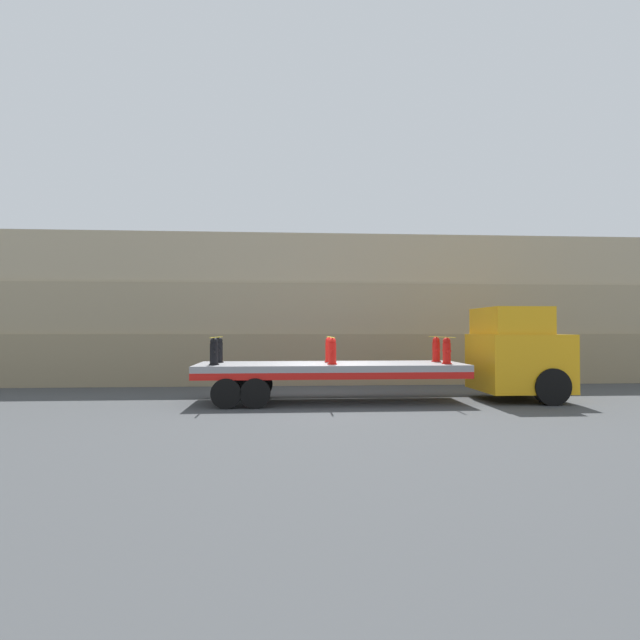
% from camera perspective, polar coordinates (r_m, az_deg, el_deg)
% --- Properties ---
extents(ground_plane, '(120.00, 120.00, 0.00)m').
position_cam_1_polar(ground_plane, '(15.86, 1.22, -9.34)').
color(ground_plane, '#3F4244').
extents(rock_cliff, '(60.00, 3.30, 6.28)m').
position_cam_1_polar(rock_cliff, '(21.90, -0.23, 1.15)').
color(rock_cliff, gray).
rests_on(rock_cliff, ground_plane).
extents(truck_cab, '(2.62, 2.65, 2.98)m').
position_cam_1_polar(truck_cab, '(17.37, 21.88, -3.59)').
color(truck_cab, orange).
rests_on(truck_cab, ground_plane).
extents(flatbed_trailer, '(8.30, 2.56, 1.21)m').
position_cam_1_polar(flatbed_trailer, '(15.71, -0.51, -5.80)').
color(flatbed_trailer, gray).
rests_on(flatbed_trailer, ground_plane).
extents(fire_hydrant_black_near_0, '(0.31, 0.54, 0.82)m').
position_cam_1_polar(fire_hydrant_black_near_0, '(15.26, -12.02, -3.57)').
color(fire_hydrant_black_near_0, black).
rests_on(fire_hydrant_black_near_0, flatbed_trailer).
extents(fire_hydrant_black_far_0, '(0.31, 0.54, 0.82)m').
position_cam_1_polar(fire_hydrant_black_far_0, '(16.33, -11.49, -3.41)').
color(fire_hydrant_black_far_0, black).
rests_on(fire_hydrant_black_far_0, flatbed_trailer).
extents(fire_hydrant_red_near_1, '(0.31, 0.54, 0.82)m').
position_cam_1_polar(fire_hydrant_red_near_1, '(15.17, 1.40, -3.61)').
color(fire_hydrant_red_near_1, red).
rests_on(fire_hydrant_red_near_1, flatbed_trailer).
extents(fire_hydrant_red_far_1, '(0.31, 0.54, 0.82)m').
position_cam_1_polar(fire_hydrant_red_far_1, '(16.24, 1.05, -3.45)').
color(fire_hydrant_red_far_1, red).
rests_on(fire_hydrant_red_far_1, flatbed_trailer).
extents(fire_hydrant_red_near_2, '(0.31, 0.54, 0.82)m').
position_cam_1_polar(fire_hydrant_red_near_2, '(15.90, 14.28, -3.46)').
color(fire_hydrant_red_near_2, red).
rests_on(fire_hydrant_red_near_2, flatbed_trailer).
extents(fire_hydrant_red_far_2, '(0.31, 0.54, 0.82)m').
position_cam_1_polar(fire_hydrant_red_far_2, '(16.92, 13.14, -3.32)').
color(fire_hydrant_red_far_2, red).
rests_on(fire_hydrant_red_far_2, flatbed_trailer).
extents(cargo_strap_rear, '(0.05, 2.65, 0.01)m').
position_cam_1_polar(cargo_strap_rear, '(15.78, -11.74, -1.94)').
color(cargo_strap_rear, yellow).
rests_on(cargo_strap_rear, fire_hydrant_black_near_0).
extents(cargo_strap_middle, '(0.05, 2.65, 0.01)m').
position_cam_1_polar(cargo_strap_middle, '(15.70, 1.22, -1.97)').
color(cargo_strap_middle, yellow).
rests_on(cargo_strap_middle, fire_hydrant_red_near_1).
extents(cargo_strap_front, '(0.05, 2.65, 0.01)m').
position_cam_1_polar(cargo_strap_front, '(16.40, 13.68, -1.90)').
color(cargo_strap_front, yellow).
rests_on(cargo_strap_front, fire_hydrant_red_near_2).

